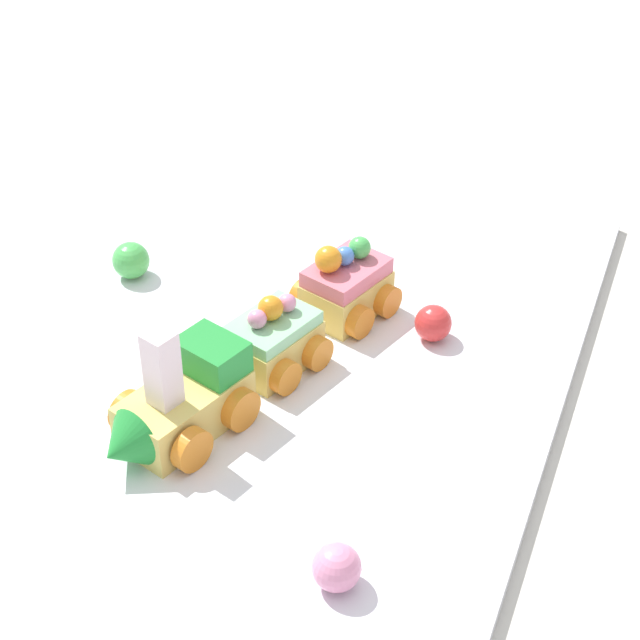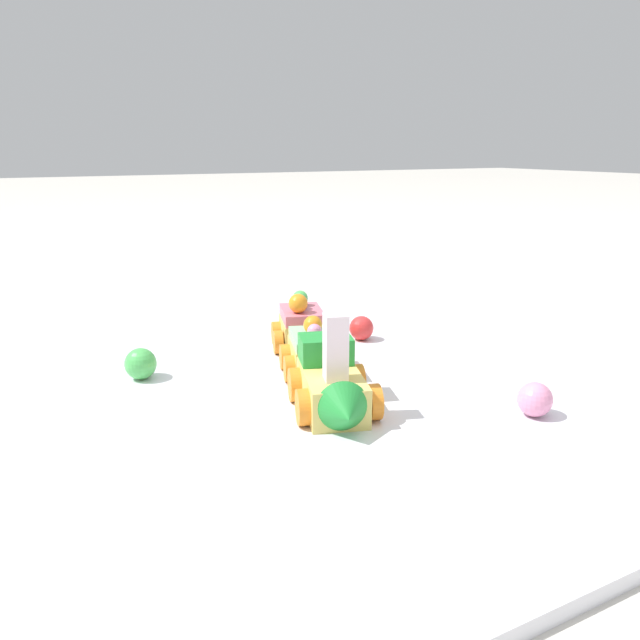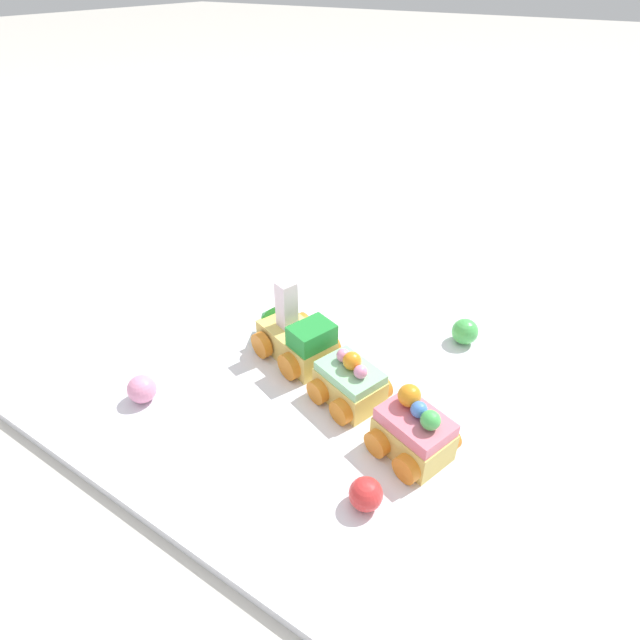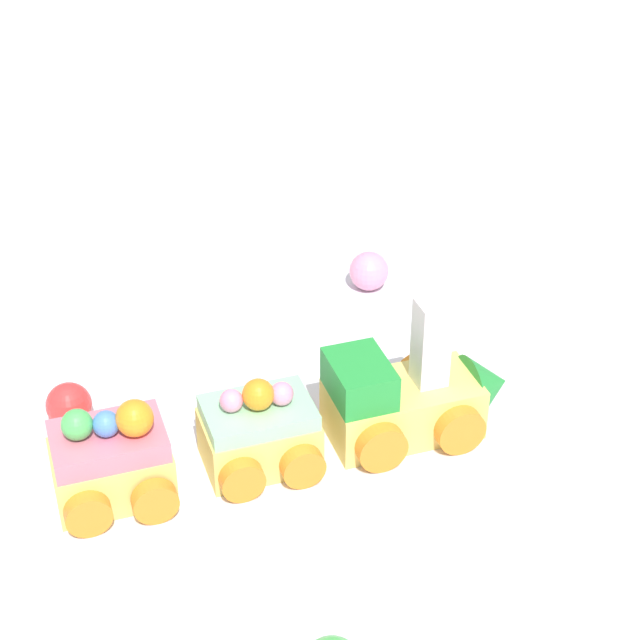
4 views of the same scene
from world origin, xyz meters
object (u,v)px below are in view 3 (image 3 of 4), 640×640
Objects in this scene: gumball_red at (366,494)px; gumball_pink at (142,389)px; cake_car_mint at (350,383)px; cake_train_locomotive at (293,336)px; cake_car_strawberry at (414,432)px; gumball_green at (465,331)px.

gumball_red is 0.26m from gumball_pink.
cake_train_locomotive is at bearing 0.10° from cake_car_mint.
cake_car_strawberry is 2.73× the size of gumball_pink.
gumball_red is at bearing 91.74° from gumball_green.
cake_train_locomotive is 4.00× the size of gumball_green.
gumball_green is (0.01, -0.27, 0.00)m from gumball_red.
gumball_red is (0.01, 0.08, -0.01)m from cake_car_strawberry.
gumball_pink is (0.26, 0.02, 0.00)m from gumball_red.
cake_train_locomotive is 0.19m from cake_car_strawberry.
cake_car_mint is 2.73× the size of gumball_pink.
cake_car_mint reaches higher than gumball_red.
gumball_pink is (0.09, 0.15, -0.01)m from cake_train_locomotive.
cake_train_locomotive is at bearing -119.92° from gumball_pink.
gumball_pink is (0.18, 0.12, -0.01)m from cake_car_mint.
cake_car_strawberry reaches higher than gumball_pink.
cake_train_locomotive is 0.18m from gumball_pink.
gumball_green is (-0.16, -0.13, -0.01)m from cake_train_locomotive.
gumball_red is at bearing -176.40° from gumball_pink.
gumball_green is at bearing -88.26° from gumball_red.
cake_car_mint is at bearing 67.13° from gumball_green.
cake_car_mint is 0.13m from gumball_red.
cake_car_mint is at bearing -53.77° from gumball_red.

